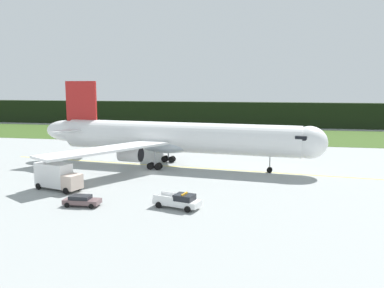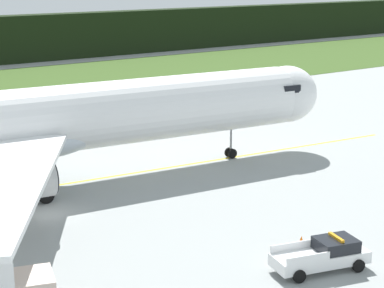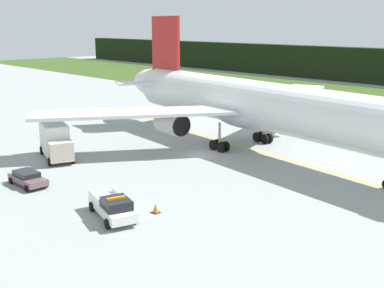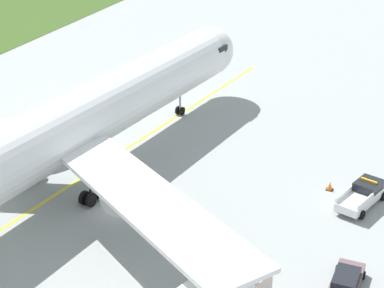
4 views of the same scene
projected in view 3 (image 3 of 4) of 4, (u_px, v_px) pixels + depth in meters
The scene contains 7 objects.
ground at pixel (201, 154), 55.16m from camera, with size 320.00×320.00×0.00m, color gray.
taxiway_centerline_main at pixel (260, 152), 56.26m from camera, with size 68.23×0.30×0.01m, color yellow.
airliner at pixel (258, 106), 55.51m from camera, with size 52.66×46.07×15.28m.
ops_pickup_truck at pixel (113, 207), 36.78m from camera, with size 5.99×3.39×1.94m.
catering_truck at pixel (56, 141), 53.14m from camera, with size 7.43×4.42×3.89m.
staff_car at pixel (28, 178), 44.39m from camera, with size 4.45×2.14×1.30m.
apron_cone at pixel (156, 208), 38.01m from camera, with size 0.61×0.61×0.76m.
Camera 3 is at (38.64, -36.75, 14.18)m, focal length 46.13 mm.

